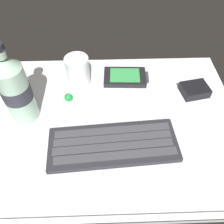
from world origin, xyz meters
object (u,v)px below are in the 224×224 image
charger_block (195,90)px  handheld_device (125,77)px  water_bottle (15,89)px  trackball_mouse (68,97)px  keyboard (114,144)px  juice_cup (78,72)px

charger_block → handheld_device: bearing=161.2°
handheld_device → water_bottle: 30.01cm
trackball_mouse → water_bottle: bearing=-155.5°
keyboard → trackball_mouse: (-11.60, 14.70, 0.29)cm
water_bottle → trackball_mouse: water_bottle is taller
trackball_mouse → keyboard: bearing=-51.7°
juice_cup → charger_block: bearing=-9.2°
keyboard → handheld_device: (4.05, 22.57, -0.08)cm
keyboard → water_bottle: 25.44cm
keyboard → handheld_device: 22.93cm
handheld_device → juice_cup: 13.63cm
keyboard → water_bottle: (-21.91, 10.00, 8.20)cm
handheld_device → juice_cup: juice_cup is taller
keyboard → charger_block: (22.45, 16.30, 0.39)cm
handheld_device → juice_cup: bearing=-175.0°
handheld_device → charger_block: 19.45cm
juice_cup → trackball_mouse: (-2.44, -6.73, -2.81)cm
juice_cup → water_bottle: water_bottle is taller
juice_cup → charger_block: size_ratio=1.21×
juice_cup → keyboard: bearing=-66.9°
keyboard → juice_cup: juice_cup is taller
water_bottle → trackball_mouse: bearing=24.5°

